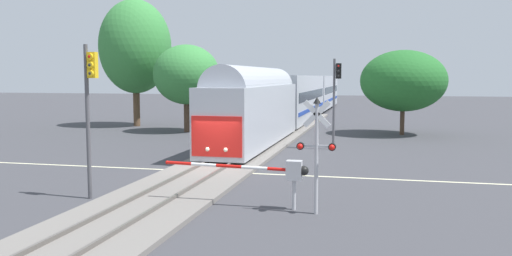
{
  "coord_description": "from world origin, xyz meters",
  "views": [
    {
      "loc": [
        8.2,
        -24.91,
        4.82
      ],
      "look_at": [
        1.7,
        2.82,
        2.0
      ],
      "focal_mm": 36.58,
      "sensor_mm": 36.0,
      "label": 1
    }
  ],
  "objects_px": {
    "crossing_signal_mast": "(316,143)",
    "pine_left_background": "(135,47)",
    "oak_far_right": "(403,81)",
    "oak_behind_train": "(187,75)",
    "traffic_signal_median": "(90,97)",
    "commuter_train": "(299,96)",
    "crossing_gate_near": "(279,171)",
    "traffic_signal_far_side": "(336,89)"
  },
  "relations": [
    {
      "from": "traffic_signal_median",
      "to": "oak_far_right",
      "type": "distance_m",
      "value": 29.33
    },
    {
      "from": "traffic_signal_median",
      "to": "crossing_gate_near",
      "type": "bearing_deg",
      "value": 1.16
    },
    {
      "from": "traffic_signal_far_side",
      "to": "pine_left_background",
      "type": "xyz_separation_m",
      "value": [
        -20.15,
        12.12,
        3.67
      ]
    },
    {
      "from": "traffic_signal_median",
      "to": "commuter_train",
      "type": "bearing_deg",
      "value": 85.82
    },
    {
      "from": "traffic_signal_far_side",
      "to": "commuter_train",
      "type": "bearing_deg",
      "value": 104.82
    },
    {
      "from": "commuter_train",
      "to": "traffic_signal_far_side",
      "type": "height_order",
      "value": "traffic_signal_far_side"
    },
    {
      "from": "commuter_train",
      "to": "oak_far_right",
      "type": "distance_m",
      "value": 14.89
    },
    {
      "from": "commuter_train",
      "to": "pine_left_background",
      "type": "distance_m",
      "value": 17.73
    },
    {
      "from": "oak_far_right",
      "to": "oak_behind_train",
      "type": "relative_size",
      "value": 0.93
    },
    {
      "from": "crossing_gate_near",
      "to": "traffic_signal_far_side",
      "type": "distance_m",
      "value": 16.31
    },
    {
      "from": "commuter_train",
      "to": "oak_behind_train",
      "type": "xyz_separation_m",
      "value": [
        -7.96,
        -12.62,
        2.24
      ]
    },
    {
      "from": "crossing_gate_near",
      "to": "oak_far_right",
      "type": "relative_size",
      "value": 0.79
    },
    {
      "from": "oak_far_right",
      "to": "pine_left_background",
      "type": "relative_size",
      "value": 0.58
    },
    {
      "from": "commuter_train",
      "to": "crossing_gate_near",
      "type": "height_order",
      "value": "commuter_train"
    },
    {
      "from": "commuter_train",
      "to": "oak_behind_train",
      "type": "height_order",
      "value": "oak_behind_train"
    },
    {
      "from": "crossing_gate_near",
      "to": "oak_far_right",
      "type": "height_order",
      "value": "oak_far_right"
    },
    {
      "from": "pine_left_background",
      "to": "oak_behind_train",
      "type": "relative_size",
      "value": 1.61
    },
    {
      "from": "traffic_signal_far_side",
      "to": "pine_left_background",
      "type": "bearing_deg",
      "value": 148.97
    },
    {
      "from": "commuter_train",
      "to": "traffic_signal_median",
      "type": "height_order",
      "value": "traffic_signal_median"
    },
    {
      "from": "oak_behind_train",
      "to": "crossing_signal_mast",
      "type": "bearing_deg",
      "value": -60.27
    },
    {
      "from": "oak_far_right",
      "to": "oak_behind_train",
      "type": "height_order",
      "value": "oak_behind_train"
    },
    {
      "from": "crossing_signal_mast",
      "to": "traffic_signal_median",
      "type": "xyz_separation_m",
      "value": [
        -8.86,
        0.29,
        1.54
      ]
    },
    {
      "from": "crossing_signal_mast",
      "to": "oak_behind_train",
      "type": "distance_m",
      "value": 28.56
    },
    {
      "from": "crossing_signal_mast",
      "to": "oak_far_right",
      "type": "distance_m",
      "value": 27.0
    },
    {
      "from": "traffic_signal_median",
      "to": "oak_far_right",
      "type": "relative_size",
      "value": 0.87
    },
    {
      "from": "crossing_gate_near",
      "to": "oak_far_right",
      "type": "distance_m",
      "value": 26.92
    },
    {
      "from": "crossing_gate_near",
      "to": "traffic_signal_median",
      "type": "bearing_deg",
      "value": -178.84
    },
    {
      "from": "traffic_signal_far_side",
      "to": "oak_behind_train",
      "type": "relative_size",
      "value": 0.79
    },
    {
      "from": "crossing_gate_near",
      "to": "crossing_signal_mast",
      "type": "distance_m",
      "value": 1.85
    },
    {
      "from": "commuter_train",
      "to": "crossing_signal_mast",
      "type": "relative_size",
      "value": 15.24
    },
    {
      "from": "oak_far_right",
      "to": "crossing_signal_mast",
      "type": "bearing_deg",
      "value": -98.63
    },
    {
      "from": "traffic_signal_median",
      "to": "traffic_signal_far_side",
      "type": "height_order",
      "value": "traffic_signal_median"
    },
    {
      "from": "commuter_train",
      "to": "pine_left_background",
      "type": "xyz_separation_m",
      "value": [
        -14.65,
        -8.68,
        4.93
      ]
    },
    {
      "from": "crossing_signal_mast",
      "to": "oak_far_right",
      "type": "height_order",
      "value": "oak_far_right"
    },
    {
      "from": "crossing_gate_near",
      "to": "pine_left_background",
      "type": "height_order",
      "value": "pine_left_background"
    },
    {
      "from": "oak_far_right",
      "to": "crossing_gate_near",
      "type": "bearing_deg",
      "value": -101.77
    },
    {
      "from": "oak_far_right",
      "to": "traffic_signal_median",
      "type": "bearing_deg",
      "value": -116.1
    },
    {
      "from": "commuter_train",
      "to": "pine_left_background",
      "type": "height_order",
      "value": "pine_left_background"
    },
    {
      "from": "oak_far_right",
      "to": "oak_behind_train",
      "type": "xyz_separation_m",
      "value": [
        -18.15,
        -1.91,
        0.5
      ]
    },
    {
      "from": "crossing_signal_mast",
      "to": "pine_left_background",
      "type": "relative_size",
      "value": 0.34
    },
    {
      "from": "commuter_train",
      "to": "crossing_gate_near",
      "type": "distance_m",
      "value": 37.22
    },
    {
      "from": "traffic_signal_median",
      "to": "oak_far_right",
      "type": "bearing_deg",
      "value": 63.9
    }
  ]
}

